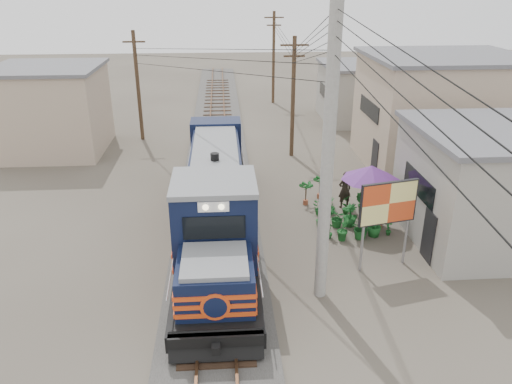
{
  "coord_description": "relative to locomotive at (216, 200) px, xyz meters",
  "views": [
    {
      "loc": [
        0.33,
        -14.6,
        9.95
      ],
      "look_at": [
        1.59,
        3.37,
        2.2
      ],
      "focal_mm": 35.0,
      "sensor_mm": 36.0,
      "label": 1
    }
  ],
  "objects": [
    {
      "name": "power_lines",
      "position": [
        -0.14,
        4.58,
        5.9
      ],
      "size": [
        9.65,
        19.0,
        3.3
      ],
      "color": "black",
      "rests_on": "ground"
    },
    {
      "name": "wooden_pole_left",
      "position": [
        -5.0,
        14.09,
        2.01
      ],
      "size": [
        1.6,
        0.24,
        7.0
      ],
      "color": "#4C3826",
      "rests_on": "ground"
    },
    {
      "name": "ground",
      "position": [
        0.0,
        -3.91,
        -1.67
      ],
      "size": [
        120.0,
        120.0,
        0.0
      ],
      "primitive_type": "plane",
      "color": "#473F35",
      "rests_on": "ground"
    },
    {
      "name": "locomotive",
      "position": [
        0.0,
        0.0,
        0.0
      ],
      "size": [
        2.81,
        15.28,
        3.79
      ],
      "color": "black",
      "rests_on": "ground"
    },
    {
      "name": "vendor",
      "position": [
        5.94,
        2.46,
        -0.77
      ],
      "size": [
        0.75,
        0.59,
        1.8
      ],
      "primitive_type": "imported",
      "rotation": [
        0.0,
        0.0,
        3.42
      ],
      "color": "black",
      "rests_on": "ground"
    },
    {
      "name": "market_umbrella",
      "position": [
        6.52,
        0.61,
        0.76
      ],
      "size": [
        2.73,
        2.73,
        2.76
      ],
      "rotation": [
        0.0,
        0.0,
        -0.1
      ],
      "color": "black",
      "rests_on": "ground"
    },
    {
      "name": "shophouse_left",
      "position": [
        -10.0,
        12.09,
        0.94
      ],
      "size": [
        6.3,
        6.3,
        5.2
      ],
      "color": "tan",
      "rests_on": "ground"
    },
    {
      "name": "shophouse_front",
      "position": [
        11.5,
        -0.91,
        0.69
      ],
      "size": [
        7.35,
        6.3,
        4.7
      ],
      "color": "gray",
      "rests_on": "ground"
    },
    {
      "name": "shophouse_back",
      "position": [
        11.0,
        18.09,
        0.44
      ],
      "size": [
        6.3,
        6.3,
        4.2
      ],
      "color": "gray",
      "rests_on": "ground"
    },
    {
      "name": "utility_pole_main",
      "position": [
        3.5,
        -4.41,
        3.33
      ],
      "size": [
        0.4,
        0.4,
        10.0
      ],
      "color": "#9E9B93",
      "rests_on": "ground"
    },
    {
      "name": "ballast",
      "position": [
        0.0,
        6.09,
        -1.59
      ],
      "size": [
        3.6,
        70.0,
        0.16
      ],
      "primitive_type": "cube",
      "color": "#595651",
      "rests_on": "ground"
    },
    {
      "name": "plant_nursery",
      "position": [
        5.8,
        0.34,
        -1.2
      ],
      "size": [
        3.14,
        3.28,
        1.08
      ],
      "color": "#185720",
      "rests_on": "ground"
    },
    {
      "name": "wooden_pole_far",
      "position": [
        4.8,
        24.09,
        2.26
      ],
      "size": [
        1.6,
        0.24,
        7.5
      ],
      "color": "#4C3826",
      "rests_on": "ground"
    },
    {
      "name": "shophouse_mid",
      "position": [
        12.5,
        8.09,
        1.44
      ],
      "size": [
        8.4,
        7.35,
        6.2
      ],
      "color": "tan",
      "rests_on": "ground"
    },
    {
      "name": "billboard",
      "position": [
        6.14,
        -2.83,
        0.86
      ],
      "size": [
        2.19,
        0.62,
        3.43
      ],
      "rotation": [
        0.0,
        0.0,
        0.23
      ],
      "color": "#99999E",
      "rests_on": "ground"
    },
    {
      "name": "wooden_pole_mid",
      "position": [
        4.5,
        10.09,
        2.01
      ],
      "size": [
        1.6,
        0.24,
        7.0
      ],
      "color": "#4C3826",
      "rests_on": "ground"
    },
    {
      "name": "track",
      "position": [
        0.0,
        6.09,
        -1.41
      ],
      "size": [
        1.15,
        70.0,
        0.12
      ],
      "color": "#51331E",
      "rests_on": "ground"
    }
  ]
}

